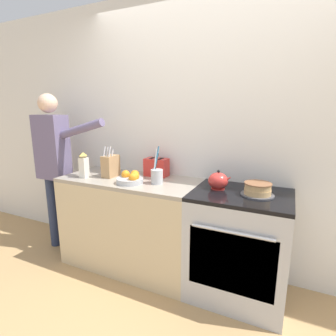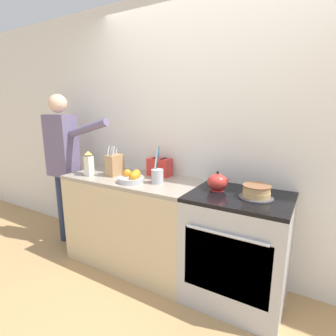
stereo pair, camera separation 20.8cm
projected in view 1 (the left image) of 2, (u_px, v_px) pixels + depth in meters
ground_plane at (186, 304)px, 2.14m from camera, size 16.00×16.00×0.00m
wall_back at (214, 137)px, 2.42m from camera, size 8.00×0.04×2.60m
counter_cabinet at (131, 222)px, 2.61m from camera, size 1.34×0.62×0.90m
stove_range at (238, 245)px, 2.17m from camera, size 0.77×0.65×0.90m
layer_cake at (258, 189)px, 2.01m from camera, size 0.25×0.25×0.10m
tea_kettle at (218, 181)px, 2.17m from camera, size 0.20×0.16×0.16m
knife_block at (111, 166)px, 2.56m from camera, size 0.10×0.18×0.30m
utensil_crock at (157, 176)px, 2.33m from camera, size 0.11×0.11×0.33m
fruit_bowl at (131, 178)px, 2.35m from camera, size 0.24×0.24×0.11m
toaster at (157, 167)px, 2.59m from camera, size 0.24×0.13×0.18m
milk_carton at (84, 166)px, 2.52m from camera, size 0.07×0.07×0.25m
person_baker at (54, 159)px, 2.82m from camera, size 0.95×0.20×1.71m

